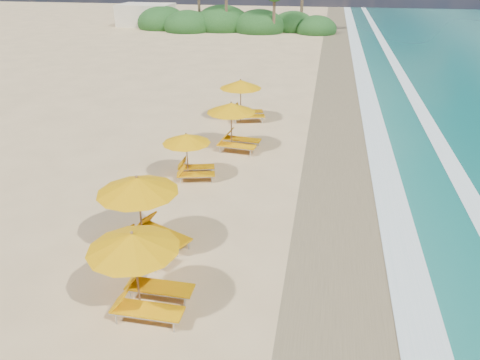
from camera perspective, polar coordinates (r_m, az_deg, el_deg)
ground at (r=16.80m, az=-0.00°, el=-3.69°), size 160.00×160.00×0.00m
wet_sand at (r=16.63m, az=13.72°, el=-4.82°), size 4.00×160.00×0.01m
surf_foam at (r=17.04m, az=22.83°, el=-5.37°), size 4.00×160.00×0.01m
station_1 at (r=11.92m, az=-12.00°, el=-10.53°), size 2.52×2.32×2.35m
station_2 at (r=14.22m, az=-11.79°, el=-3.66°), size 3.29×3.27×2.51m
station_3 at (r=18.88m, az=-6.12°, el=3.37°), size 2.47×2.40×1.99m
station_4 at (r=21.72m, az=-0.63°, el=7.08°), size 2.69×2.54×2.33m
station_5 at (r=25.91m, az=0.48°, el=10.23°), size 2.95×2.86×2.36m
treeline at (r=61.64m, az=-1.31°, el=18.97°), size 25.80×8.80×9.74m
beach_building at (r=67.45m, az=-11.54°, el=19.43°), size 7.00×5.00×2.80m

